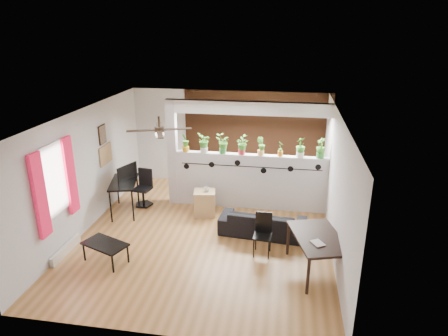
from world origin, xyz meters
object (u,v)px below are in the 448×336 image
ceiling_fan (159,131)px  potted_plant_2 (223,143)px  potted_plant_1 (204,142)px  potted_plant_6 (301,147)px  potted_plant_0 (185,142)px  office_chair (144,190)px  potted_plant_7 (321,148)px  cup (207,189)px  potted_plant_5 (281,148)px  computer_desk (124,184)px  potted_plant_4 (261,146)px  dining_table (318,240)px  potted_plant_3 (242,144)px  sofa (263,223)px  coffee_table (105,245)px  folding_chair (263,230)px  cube_shelf (205,203)px

ceiling_fan → potted_plant_2: bearing=62.9°
potted_plant_1 → potted_plant_6: size_ratio=1.00×
potted_plant_0 → office_chair: (-1.01, -0.31, -1.19)m
potted_plant_7 → cup: (-2.54, -0.59, -0.95)m
potted_plant_0 → cup: potted_plant_0 is taller
potted_plant_5 → computer_desk: size_ratio=0.30×
potted_plant_4 → dining_table: 2.95m
ceiling_fan → potted_plant_6: ceiling_fan is taller
potted_plant_3 → sofa: size_ratio=0.26×
potted_plant_7 → computer_desk: size_ratio=0.39×
potted_plant_5 → potted_plant_6: size_ratio=0.76×
potted_plant_7 → coffee_table: size_ratio=0.50×
potted_plant_0 → cup: bearing=-43.4°
ceiling_fan → potted_plant_1: ceiling_fan is taller
potted_plant_2 → office_chair: potted_plant_2 is taller
potted_plant_0 → folding_chair: size_ratio=0.53×
coffee_table → folding_chair: bearing=15.4°
potted_plant_5 → potted_plant_7: 0.90m
cube_shelf → coffee_table: 2.66m
ceiling_fan → coffee_table: (-0.84, -1.03, -1.97)m
computer_desk → sofa: bearing=-9.1°
potted_plant_5 → folding_chair: 2.29m
ceiling_fan → folding_chair: 2.75m
potted_plant_2 → potted_plant_7: (2.26, -0.00, 0.01)m
potted_plant_3 → dining_table: 3.16m
sofa → potted_plant_6: bearing=-114.3°
potted_plant_2 → potted_plant_0: bearing=180.0°
potted_plant_5 → folding_chair: potted_plant_5 is taller
potted_plant_0 → cube_shelf: 1.53m
potted_plant_6 → computer_desk: potted_plant_6 is taller
potted_plant_7 → cube_shelf: bearing=-167.1°
potted_plant_1 → cube_shelf: potted_plant_1 is taller
dining_table → coffee_table: bearing=-175.3°
potted_plant_2 → cup: size_ratio=3.45×
potted_plant_0 → folding_chair: potted_plant_0 is taller
potted_plant_7 → sofa: (-1.18, -1.28, -1.34)m
ceiling_fan → office_chair: bearing=123.6°
sofa → cube_shelf: cube_shelf is taller
potted_plant_1 → potted_plant_3: bearing=0.0°
potted_plant_0 → office_chair: bearing=-163.0°
potted_plant_4 → cup: bearing=-153.4°
cup → coffee_table: size_ratio=0.14×
coffee_table → cube_shelf: bearing=57.4°
potted_plant_4 → computer_desk: potted_plant_4 is taller
potted_plant_5 → potted_plant_6: 0.45m
cup → coffee_table: cup is taller
potted_plant_2 → dining_table: bearing=-49.7°
sofa → dining_table: size_ratio=1.17×
potted_plant_4 → potted_plant_1: bearing=180.0°
potted_plant_4 → potted_plant_2: bearing=180.0°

